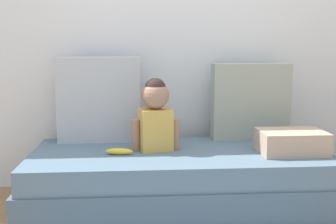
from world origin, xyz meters
TOP-DOWN VIEW (x-y plane):
  - ground_plane at (0.00, 0.00)m, footprint 12.00×12.00m
  - back_wall at (0.00, 0.55)m, footprint 5.13×0.10m
  - couch at (0.00, 0.00)m, footprint 1.93×0.83m
  - throw_pillow_left at (-0.53, 0.32)m, footprint 0.56×0.16m
  - throw_pillow_right at (0.53, 0.32)m, footprint 0.54×0.16m
  - toddler at (-0.15, 0.03)m, footprint 0.31×0.19m
  - banana at (-0.38, -0.07)m, footprint 0.17×0.07m
  - folded_blanket at (0.68, -0.10)m, footprint 0.40×0.28m

SIDE VIEW (x-z plane):
  - ground_plane at x=0.00m, z-range 0.00..0.00m
  - couch at x=0.00m, z-range 0.00..0.38m
  - banana at x=-0.38m, z-range 0.38..0.42m
  - folded_blanket at x=0.68m, z-range 0.38..0.52m
  - toddler at x=-0.15m, z-range 0.39..0.85m
  - throw_pillow_right at x=0.53m, z-range 0.38..0.92m
  - throw_pillow_left at x=-0.53m, z-range 0.38..0.97m
  - back_wall at x=0.00m, z-range 0.00..2.36m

